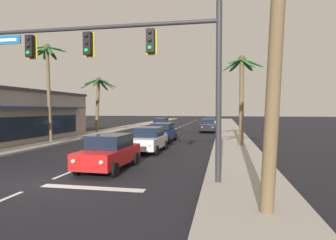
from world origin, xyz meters
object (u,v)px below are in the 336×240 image
(sedan_lead_at_stop_bar, at_px, (109,152))
(sedan_third_in_queue, at_px, (149,139))
(palm_right_second, at_px, (242,83))
(traffic_signal_mast, at_px, (129,55))
(sedan_parked_mid_kerb, at_px, (212,122))
(sedan_fifth_in_queue, at_px, (162,132))
(sedan_parked_nearest_kerb, at_px, (208,125))
(sedan_oncoming_far, at_px, (161,124))
(palm_left_second, at_px, (48,69))
(palm_left_third, at_px, (98,93))

(sedan_lead_at_stop_bar, height_order, sedan_third_in_queue, same)
(palm_right_second, bearing_deg, sedan_third_in_queue, -148.89)
(traffic_signal_mast, distance_m, sedan_parked_mid_kerb, 36.63)
(sedan_fifth_in_queue, height_order, sedan_parked_nearest_kerb, same)
(sedan_oncoming_far, height_order, palm_right_second, palm_right_second)
(sedan_lead_at_stop_bar, xyz_separation_m, palm_right_second, (6.74, 9.75, 4.03))
(sedan_lead_at_stop_bar, distance_m, sedan_oncoming_far, 25.79)
(traffic_signal_mast, bearing_deg, sedan_oncoming_far, 99.56)
(sedan_oncoming_far, distance_m, sedan_parked_nearest_kerb, 6.84)
(sedan_lead_at_stop_bar, bearing_deg, palm_right_second, 55.33)
(sedan_third_in_queue, bearing_deg, sedan_parked_nearest_kerb, 79.97)
(sedan_parked_nearest_kerb, relative_size, sedan_parked_mid_kerb, 0.99)
(sedan_fifth_in_queue, bearing_deg, palm_left_second, -167.10)
(sedan_third_in_queue, xyz_separation_m, sedan_oncoming_far, (-3.40, 19.68, 0.00))
(traffic_signal_mast, xyz_separation_m, sedan_third_in_queue, (-1.25, 7.91, -4.18))
(palm_right_second, bearing_deg, traffic_signal_mast, -113.37)
(sedan_fifth_in_queue, distance_m, sedan_parked_mid_kerb, 22.76)
(palm_left_second, height_order, palm_left_third, palm_left_second)
(sedan_parked_nearest_kerb, distance_m, sedan_parked_mid_kerb, 10.85)
(sedan_oncoming_far, xyz_separation_m, palm_right_second, (9.71, -15.87, 4.03))
(sedan_parked_nearest_kerb, height_order, palm_left_second, palm_left_second)
(traffic_signal_mast, relative_size, sedan_lead_at_stop_bar, 2.37)
(traffic_signal_mast, relative_size, sedan_oncoming_far, 2.36)
(sedan_third_in_queue, bearing_deg, palm_left_second, 159.56)
(sedan_lead_at_stop_bar, bearing_deg, sedan_oncoming_far, 96.62)
(palm_left_second, distance_m, palm_right_second, 16.36)
(traffic_signal_mast, height_order, palm_right_second, traffic_signal_mast)
(sedan_fifth_in_queue, height_order, palm_left_second, palm_left_second)
(traffic_signal_mast, distance_m, sedan_parked_nearest_kerb, 25.90)
(sedan_fifth_in_queue, xyz_separation_m, sedan_parked_mid_kerb, (3.45, 22.50, 0.00))
(sedan_lead_at_stop_bar, relative_size, palm_left_third, 0.65)
(sedan_oncoming_far, bearing_deg, sedan_third_in_queue, -80.21)
(sedan_lead_at_stop_bar, relative_size, palm_left_second, 0.52)
(sedan_lead_at_stop_bar, distance_m, sedan_fifth_in_queue, 11.87)
(sedan_parked_nearest_kerb, bearing_deg, sedan_oncoming_far, 162.04)
(sedan_lead_at_stop_bar, bearing_deg, sedan_third_in_queue, 85.92)
(sedan_oncoming_far, bearing_deg, palm_right_second, -58.53)
(traffic_signal_mast, height_order, sedan_parked_nearest_kerb, traffic_signal_mast)
(sedan_parked_mid_kerb, distance_m, palm_right_second, 25.14)
(sedan_third_in_queue, relative_size, sedan_fifth_in_queue, 0.99)
(sedan_lead_at_stop_bar, height_order, palm_right_second, palm_right_second)
(sedan_oncoming_far, height_order, palm_left_second, palm_left_second)
(palm_left_second, relative_size, palm_right_second, 1.22)
(palm_left_third, bearing_deg, sedan_lead_at_stop_bar, -64.36)
(traffic_signal_mast, relative_size, palm_right_second, 1.52)
(sedan_third_in_queue, height_order, palm_left_third, palm_left_third)
(sedan_third_in_queue, distance_m, sedan_parked_mid_kerb, 28.60)
(sedan_fifth_in_queue, height_order, sedan_parked_mid_kerb, same)
(traffic_signal_mast, bearing_deg, palm_right_second, 66.63)
(traffic_signal_mast, xyz_separation_m, palm_right_second, (5.07, 11.73, -0.15))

